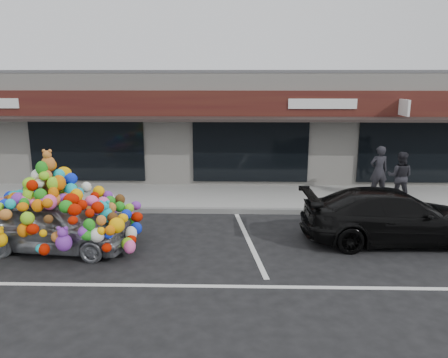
{
  "coord_description": "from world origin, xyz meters",
  "views": [
    {
      "loc": [
        2.43,
        -10.27,
        4.08
      ],
      "look_at": [
        2.14,
        1.4,
        1.33
      ],
      "focal_mm": 35.0,
      "sensor_mm": 36.0,
      "label": 1
    }
  ],
  "objects_px": {
    "toy_car": "(54,218)",
    "black_sedan": "(394,216)",
    "pedestrian_b": "(400,176)",
    "pedestrian_a": "(379,171)"
  },
  "relations": [
    {
      "from": "pedestrian_a",
      "to": "black_sedan",
      "type": "bearing_deg",
      "value": 70.69
    },
    {
      "from": "pedestrian_b",
      "to": "pedestrian_a",
      "type": "bearing_deg",
      "value": -29.87
    },
    {
      "from": "black_sedan",
      "to": "pedestrian_b",
      "type": "relative_size",
      "value": 2.85
    },
    {
      "from": "black_sedan",
      "to": "pedestrian_b",
      "type": "xyz_separation_m",
      "value": [
        1.31,
        3.24,
        0.29
      ]
    },
    {
      "from": "black_sedan",
      "to": "pedestrian_b",
      "type": "height_order",
      "value": "pedestrian_b"
    },
    {
      "from": "pedestrian_a",
      "to": "pedestrian_b",
      "type": "relative_size",
      "value": 1.05
    },
    {
      "from": "toy_car",
      "to": "black_sedan",
      "type": "bearing_deg",
      "value": -78.34
    },
    {
      "from": "black_sedan",
      "to": "pedestrian_a",
      "type": "bearing_deg",
      "value": -14.36
    },
    {
      "from": "pedestrian_b",
      "to": "black_sedan",
      "type": "bearing_deg",
      "value": 91.34
    },
    {
      "from": "toy_car",
      "to": "pedestrian_b",
      "type": "relative_size",
      "value": 2.58
    }
  ]
}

